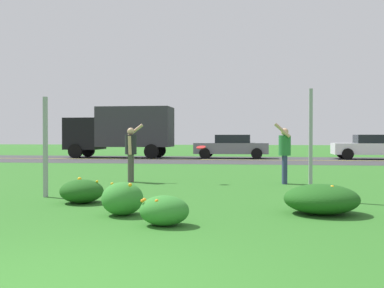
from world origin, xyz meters
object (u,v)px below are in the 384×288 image
(frisbee_red, at_px, (201,147))
(car_gray_center_right, at_px, (232,146))
(sign_post_by_roadside, at_px, (311,144))
(car_white_center_left, at_px, (372,147))
(person_catcher_green_shirt, at_px, (285,150))
(box_truck_black, at_px, (122,129))
(sign_post_near_path, at_px, (45,147))
(person_thrower_dark_shirt, at_px, (131,149))

(frisbee_red, relative_size, car_gray_center_right, 0.06)
(sign_post_by_roadside, distance_m, car_white_center_left, 19.43)
(sign_post_by_roadside, bearing_deg, car_gray_center_right, 98.20)
(person_catcher_green_shirt, bearing_deg, sign_post_by_roadside, -84.01)
(frisbee_red, distance_m, box_truck_black, 17.01)
(sign_post_near_path, xyz_separation_m, box_truck_black, (-3.93, 18.92, 0.70))
(car_white_center_left, height_order, box_truck_black, box_truck_black)
(car_white_center_left, bearing_deg, frisbee_red, -118.21)
(car_white_center_left, distance_m, box_truck_black, 15.33)
(car_white_center_left, xyz_separation_m, box_truck_black, (-15.29, -0.00, 1.06))
(person_catcher_green_shirt, relative_size, car_white_center_left, 0.38)
(person_catcher_green_shirt, distance_m, box_truck_black, 17.91)
(sign_post_by_roadside, height_order, car_gray_center_right, sign_post_by_roadside)
(person_thrower_dark_shirt, relative_size, box_truck_black, 0.26)
(car_gray_center_right, bearing_deg, frisbee_red, -90.07)
(car_gray_center_right, xyz_separation_m, box_truck_black, (-7.00, -0.00, 1.06))
(person_catcher_green_shirt, xyz_separation_m, frisbee_red, (-2.35, -0.24, 0.08))
(person_thrower_dark_shirt, relative_size, person_catcher_green_shirt, 1.00)
(person_catcher_green_shirt, bearing_deg, box_truck_black, 121.43)
(person_catcher_green_shirt, bearing_deg, frisbee_red, -174.23)
(frisbee_red, bearing_deg, sign_post_by_roadside, -48.94)
(sign_post_near_path, xyz_separation_m, car_gray_center_right, (3.07, 18.92, -0.37))
(person_thrower_dark_shirt, height_order, person_catcher_green_shirt, person_catcher_green_shirt)
(sign_post_near_path, height_order, car_gray_center_right, sign_post_near_path)
(sign_post_near_path, relative_size, person_thrower_dark_shirt, 1.29)
(car_white_center_left, distance_m, car_gray_center_right, 8.29)
(person_thrower_dark_shirt, relative_size, car_white_center_left, 0.38)
(sign_post_near_path, height_order, person_catcher_green_shirt, sign_post_near_path)
(sign_post_near_path, distance_m, box_truck_black, 19.34)
(person_thrower_dark_shirt, bearing_deg, car_gray_center_right, 82.15)
(sign_post_by_roadside, distance_m, person_thrower_dark_shirt, 5.79)
(sign_post_near_path, distance_m, frisbee_red, 4.58)
(person_thrower_dark_shirt, bearing_deg, sign_post_near_path, -104.92)
(sign_post_by_roadside, bearing_deg, person_thrower_dark_shirt, 145.91)
(sign_post_near_path, height_order, person_thrower_dark_shirt, sign_post_near_path)
(person_catcher_green_shirt, xyz_separation_m, car_gray_center_right, (-2.33, 15.26, -0.21))
(sign_post_by_roadside, relative_size, box_truck_black, 0.35)
(car_white_center_left, bearing_deg, car_gray_center_right, 180.00)
(person_thrower_dark_shirt, height_order, car_white_center_left, person_thrower_dark_shirt)
(sign_post_near_path, bearing_deg, car_gray_center_right, 80.79)
(person_catcher_green_shirt, relative_size, car_gray_center_right, 0.38)
(frisbee_red, bearing_deg, person_thrower_dark_shirt, 175.99)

